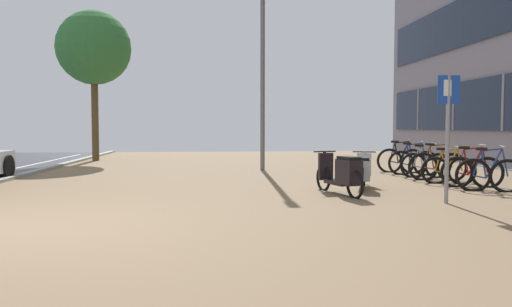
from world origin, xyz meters
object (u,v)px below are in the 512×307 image
bicycle_rack_04 (426,165)px  parking_sign (448,124)px  scooter_mid (342,174)px  bicycle_rack_00 (490,175)px  scooter_near (363,171)px  bicycle_rack_02 (449,170)px  bicycle_rack_01 (472,172)px  bicycle_rack_06 (401,161)px  lamp_post (263,59)px  bicycle_rack_03 (437,166)px  bicycle_rack_05 (414,163)px  street_tree (94,48)px

bicycle_rack_04 → parking_sign: 4.63m
scooter_mid → bicycle_rack_00: bearing=3.7°
scooter_near → scooter_mid: size_ratio=0.92×
bicycle_rack_00 → parking_sign: (-1.67, -1.42, 1.05)m
bicycle_rack_02 → bicycle_rack_01: bearing=-75.1°
bicycle_rack_06 → lamp_post: (-3.96, 1.26, 3.07)m
bicycle_rack_03 → bicycle_rack_05: bearing=90.5°
bicycle_rack_00 → bicycle_rack_03: bearing=93.4°
bicycle_rack_03 → lamp_post: size_ratio=0.22×
lamp_post → street_tree: bearing=141.4°
scooter_near → parking_sign: size_ratio=0.72×
scooter_near → parking_sign: bearing=-68.6°
bicycle_rack_00 → parking_sign: bearing=-139.7°
bicycle_rack_04 → street_tree: street_tree is taller
bicycle_rack_02 → bicycle_rack_06: 2.81m
bicycle_rack_03 → bicycle_rack_04: bicycle_rack_03 is taller
bicycle_rack_00 → bicycle_rack_01: size_ratio=0.96×
bicycle_rack_06 → street_tree: (-10.13, 6.19, 4.09)m
bicycle_rack_04 → scooter_near: size_ratio=0.81×
bicycle_rack_06 → street_tree: street_tree is taller
lamp_post → bicycle_rack_01: bearing=-48.8°
bicycle_rack_00 → bicycle_rack_03: bicycle_rack_03 is taller
scooter_near → bicycle_rack_04: bearing=41.6°
bicycle_rack_02 → parking_sign: (-1.48, -2.82, 1.07)m
scooter_mid → parking_sign: size_ratio=0.78×
bicycle_rack_01 → bicycle_rack_02: (-0.19, 0.70, -0.02)m
parking_sign → bicycle_rack_06: bearing=75.5°
bicycle_rack_01 → parking_sign: parking_sign is taller
bicycle_rack_05 → bicycle_rack_01: bearing=-87.3°
bicycle_rack_03 → scooter_near: bearing=-149.1°
bicycle_rack_03 → bicycle_rack_05: size_ratio=1.04×
bicycle_rack_00 → bicycle_rack_04: size_ratio=0.99×
bicycle_rack_00 → bicycle_rack_02: bearing=97.7°
bicycle_rack_01 → lamp_post: (-4.17, 4.77, 3.08)m
bicycle_rack_05 → lamp_post: lamp_post is taller
scooter_near → lamp_post: lamp_post is taller
bicycle_rack_03 → scooter_mid: size_ratio=0.79×
bicycle_rack_06 → bicycle_rack_00: bearing=-87.1°
bicycle_rack_02 → street_tree: bearing=138.4°
bicycle_rack_03 → bicycle_rack_06: 2.11m
bicycle_rack_01 → bicycle_rack_03: bearing=95.0°
bicycle_rack_05 → parking_sign: 5.27m
bicycle_rack_02 → bicycle_rack_06: (-0.02, 2.81, 0.03)m
bicycle_rack_01 → scooter_near: bearing=-179.6°
scooter_near → lamp_post: size_ratio=0.26×
street_tree → scooter_near: bearing=-51.1°
bicycle_rack_01 → scooter_near: size_ratio=0.84×
bicycle_rack_02 → scooter_mid: (-3.03, -1.61, 0.09)m
bicycle_rack_00 → parking_sign: size_ratio=0.58×
street_tree → bicycle_rack_04: bearing=-36.6°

